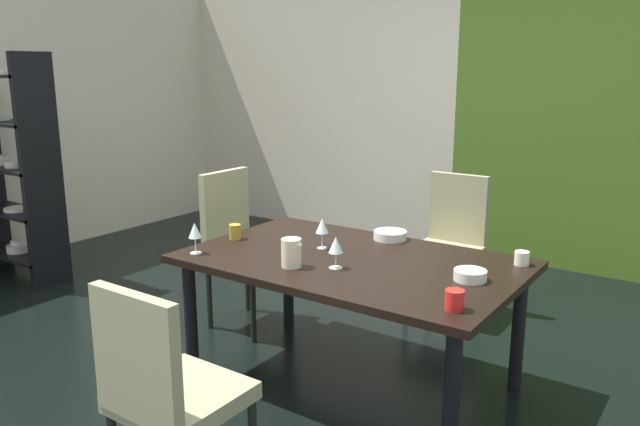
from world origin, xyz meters
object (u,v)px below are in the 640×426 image
Objects in this scene: cup_near_window at (522,258)px; serving_bowl_near_shelf at (390,235)px; display_shelf at (10,167)px; cup_east at (235,232)px; wine_glass_right at (195,231)px; serving_bowl_front at (470,275)px; chair_head_near at (165,387)px; pitcher_left at (292,253)px; wine_glass_center at (336,246)px; cup_west at (455,300)px; dining_table at (352,271)px; chair_left_far at (239,243)px; chair_head_far at (450,238)px; wine_glass_corner at (322,227)px.

serving_bowl_near_shelf is at bearing 176.39° from cup_near_window.
cup_east is (2.48, -0.05, -0.15)m from display_shelf.
wine_glass_right is 1.45m from serving_bowl_front.
pitcher_left is (-0.14, 0.97, 0.26)m from chair_head_near.
wine_glass_center is 1.89× the size of cup_west.
serving_bowl_front is (0.64, 0.02, 0.10)m from dining_table.
cup_east is (-1.41, -0.09, 0.02)m from serving_bowl_front.
chair_head_near is at bearing -92.86° from wine_glass_center.
cup_east is at bearing 121.37° from chair_head_near.
serving_bowl_near_shelf is at bearing 34.49° from cup_east.
cup_near_window reaches higher than serving_bowl_near_shelf.
wine_glass_center reaches higher than cup_east.
chair_head_far is at bearing 133.06° from chair_left_far.
serving_bowl_front is (0.62, 0.21, -0.09)m from wine_glass_center.
serving_bowl_near_shelf is 1.26× the size of serving_bowl_front.
pitcher_left is (3.06, -0.28, -0.12)m from display_shelf.
display_shelf reaches higher than wine_glass_corner.
wine_glass_corner is at bearing 156.00° from cup_west.
cup_east is at bearing 59.84° from chair_head_far.
pitcher_left is at bearing -151.14° from wine_glass_center.
serving_bowl_front is 1.05× the size of pitcher_left.
serving_bowl_front is 1.76× the size of cup_east.
pitcher_left reaches higher than cup_east.
chair_head_far reaches higher than serving_bowl_front.
wine_glass_corner is at bearing 165.52° from dining_table.
cup_near_window is (0.77, 0.39, 0.11)m from dining_table.
cup_near_window is (0.75, 0.58, -0.08)m from wine_glass_center.
cup_near_window is (0.13, 0.37, 0.01)m from serving_bowl_front.
dining_table is 0.96× the size of display_shelf.
dining_table is at bearing -178.16° from serving_bowl_front.
cup_west is (1.47, 0.04, -0.08)m from wine_glass_right.
serving_bowl_near_shelf is at bearing 89.37° from chair_head_near.
display_shelf reaches higher than dining_table.
chair_head_far reaches higher than wine_glass_corner.
dining_table is at bearing 5.28° from cup_east.
dining_table is 10.67× the size of wine_glass_center.
wine_glass_corner is (3.00, 0.08, -0.07)m from display_shelf.
serving_bowl_front is at bearing 62.31° from chair_head_near.
cup_east is at bearing 158.94° from pitcher_left.
chair_head_far reaches higher than cup_west.
wine_glass_center is (0.00, -1.46, 0.29)m from chair_head_far.
cup_west reaches higher than dining_table.
chair_head_far is at bearing 113.46° from cup_west.
cup_near_window is at bearing 37.95° from wine_glass_center.
cup_east reaches higher than serving_bowl_front.
chair_head_far is at bearing 116.62° from serving_bowl_front.
serving_bowl_front is 0.39m from cup_near_window.
serving_bowl_front is 0.88m from pitcher_left.
chair_head_far reaches higher than chair_head_near.
display_shelf is at bearing -178.51° from wine_glass_corner.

